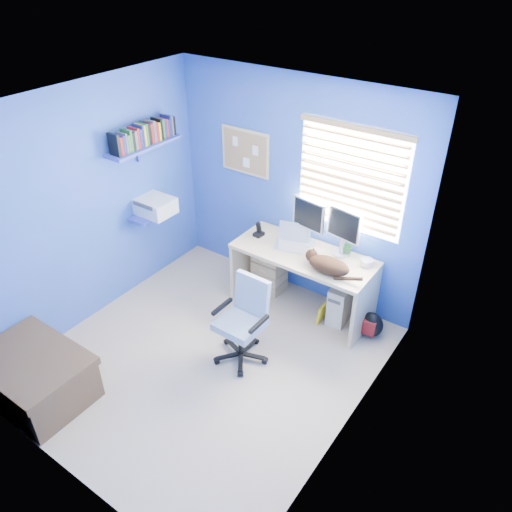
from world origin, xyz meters
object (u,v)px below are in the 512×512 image
Objects in this scene: laptop at (291,238)px; cat at (329,265)px; tower_pc at (342,301)px; office_chair at (243,330)px; desk at (302,281)px.

laptop is 0.60m from cat.
cat is at bearing -34.36° from laptop.
tower_pc is at bearing -8.20° from laptop.
cat reaches higher than office_chair.
desk is 3.45× the size of tower_pc.
tower_pc is 1.24m from office_chair.
tower_pc is at bearing 14.41° from desk.
cat is (0.38, -0.16, 0.45)m from desk.
desk is at bearing 167.89° from cat.
tower_pc is (0.64, 0.09, -0.62)m from laptop.
cat is 0.98× the size of tower_pc.
office_chair is at bearing -118.87° from tower_pc.
laptop reaches higher than tower_pc.
tower_pc is (0.07, 0.28, -0.59)m from cat.
desk is 0.49m from tower_pc.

